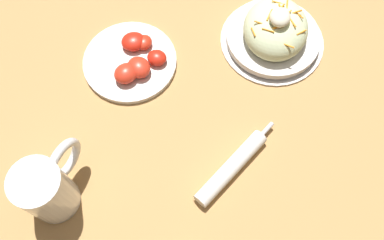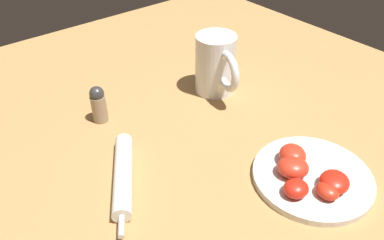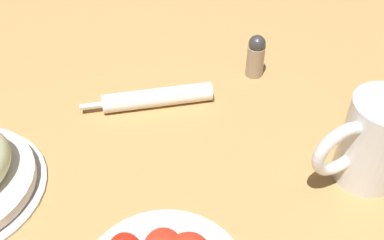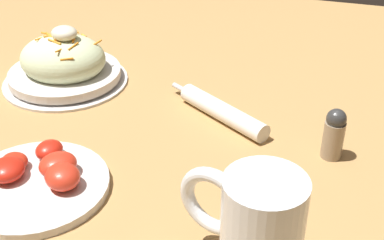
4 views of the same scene
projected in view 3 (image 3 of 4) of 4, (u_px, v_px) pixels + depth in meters
The scene contains 4 objects.
ground_plane at pixel (157, 147), 0.68m from camera, with size 1.43×1.43×0.00m, color #B2844C.
beer_mug at pixel (371, 146), 0.60m from camera, with size 0.14×0.09×0.13m.
napkin_roll at pixel (157, 98), 0.74m from camera, with size 0.19×0.13×0.03m.
salt_shaker at pixel (256, 56), 0.78m from camera, with size 0.03×0.03×0.08m.
Camera 3 is at (0.28, 0.38, 0.50)m, focal length 42.78 mm.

